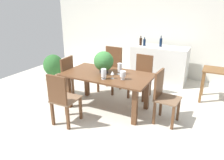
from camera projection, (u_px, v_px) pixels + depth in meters
The scene contains 19 objects.
ground_plane at pixel (108, 107), 4.36m from camera, with size 7.04×7.04×0.00m, color beige.
back_wall at pixel (150, 30), 6.07m from camera, with size 6.40×0.10×2.60m, color silver.
dining_table at pixel (107, 80), 4.15m from camera, with size 1.73×0.95×0.74m.
chair_far_left at pixel (112, 67), 5.10m from camera, with size 0.49×0.50×1.05m.
chair_foot_end at pixel (163, 94), 3.70m from camera, with size 0.43×0.45×0.95m.
chair_near_left at pixel (62, 98), 3.58m from camera, with size 0.41×0.47×0.95m.
chair_head_end at pixel (64, 75), 4.66m from camera, with size 0.48×0.48×0.95m.
chair_far_right at pixel (142, 74), 4.77m from camera, with size 0.46×0.50×0.94m.
flower_centerpiece at pixel (104, 62), 4.10m from camera, with size 0.39×0.39×0.43m.
crystal_vase_left at pixel (104, 73), 3.80m from camera, with size 0.10×0.10×0.19m.
crystal_vase_center_near at pixel (123, 74), 3.78m from camera, with size 0.11×0.11×0.16m.
crystal_vase_right at pixel (120, 68), 4.05m from camera, with size 0.09×0.09×0.22m.
wine_glass at pixel (112, 73), 3.82m from camera, with size 0.07×0.07×0.15m.
kitchen_counter at pixel (159, 64), 5.67m from camera, with size 1.46×0.61×0.95m, color silver.
wine_bottle_green at pixel (161, 42), 5.48m from camera, with size 0.07×0.07×0.28m.
wine_bottle_tall at pixel (141, 41), 5.67m from camera, with size 0.07×0.07×0.25m.
wine_bottle_amber at pixel (144, 42), 5.59m from camera, with size 0.07×0.07×0.23m.
side_table at pixel (219, 78), 4.45m from camera, with size 0.69×0.52×0.72m.
potted_plant_floor at pixel (53, 66), 5.87m from camera, with size 0.55×0.55×0.70m.
Camera 1 is at (1.86, -3.41, 2.06)m, focal length 33.69 mm.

